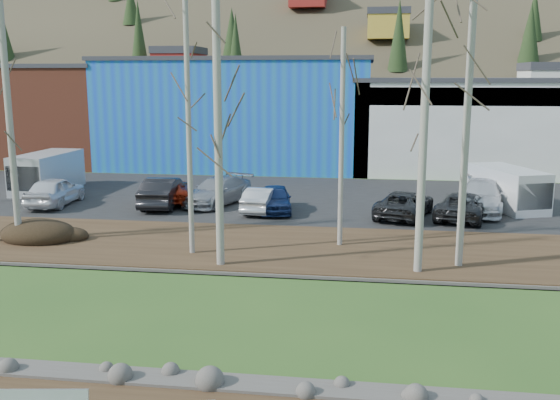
% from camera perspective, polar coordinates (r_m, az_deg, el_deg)
% --- Properties ---
extents(near_bank_rocks, '(80.00, 0.80, 0.50)m').
position_cam_1_polar(near_bank_rocks, '(15.10, -8.49, -16.14)').
color(near_bank_rocks, '#47423D').
rests_on(near_bank_rocks, ground).
extents(river, '(80.00, 8.00, 0.90)m').
position_cam_1_polar(river, '(18.71, -4.88, -10.49)').
color(river, black).
rests_on(river, ground).
extents(far_bank_rocks, '(80.00, 0.80, 0.46)m').
position_cam_1_polar(far_bank_rocks, '(22.49, -2.54, -6.68)').
color(far_bank_rocks, '#47423D').
rests_on(far_bank_rocks, ground).
extents(far_bank, '(80.00, 7.00, 0.15)m').
position_cam_1_polar(far_bank, '(25.48, -1.21, -4.33)').
color(far_bank, '#382616').
rests_on(far_bank, ground).
extents(parking_lot, '(80.00, 14.00, 0.14)m').
position_cam_1_polar(parking_lot, '(35.61, 1.52, 0.16)').
color(parking_lot, black).
rests_on(parking_lot, ground).
extents(building_brick, '(16.32, 12.24, 7.80)m').
position_cam_1_polar(building_brick, '(56.27, -21.94, 7.38)').
color(building_brick, brown).
rests_on(building_brick, ground).
extents(building_blue, '(20.40, 12.24, 8.30)m').
position_cam_1_polar(building_blue, '(49.81, -3.52, 8.05)').
color(building_blue, '#1C6FB2').
rests_on(building_blue, ground).
extents(building_white, '(18.36, 12.24, 6.80)m').
position_cam_1_polar(building_white, '(49.48, 17.52, 6.67)').
color(building_white, beige).
rests_on(building_white, ground).
extents(hillside, '(160.00, 72.00, 35.00)m').
position_cam_1_polar(hillside, '(94.40, 5.90, 17.63)').
color(hillside, '#383122').
rests_on(hillside, ground).
extents(dirt_mound, '(3.24, 2.29, 0.64)m').
position_cam_1_polar(dirt_mound, '(28.17, -21.22, -2.76)').
color(dirt_mound, black).
rests_on(dirt_mound, far_bank).
extents(birch_2, '(0.27, 0.27, 9.75)m').
position_cam_1_polar(birch_2, '(27.41, -23.48, 6.37)').
color(birch_2, '#A4A094').
rests_on(birch_2, far_bank).
extents(birch_3, '(0.20, 0.20, 10.70)m').
position_cam_1_polar(birch_3, '(23.78, -8.38, 7.71)').
color(birch_3, '#A4A094').
rests_on(birch_3, far_bank).
extents(birch_4, '(0.29, 0.29, 9.44)m').
position_cam_1_polar(birch_4, '(22.18, -5.67, 5.90)').
color(birch_4, '#A4A094').
rests_on(birch_4, far_bank).
extents(birch_5, '(0.20, 0.20, 8.63)m').
position_cam_1_polar(birch_5, '(24.92, 5.66, 5.55)').
color(birch_5, '#A4A094').
rests_on(birch_5, far_bank).
extents(birch_6, '(0.28, 0.28, 11.67)m').
position_cam_1_polar(birch_6, '(21.71, 13.11, 8.49)').
color(birch_6, '#A4A094').
rests_on(birch_6, far_bank).
extents(birch_7, '(0.26, 0.26, 10.23)m').
position_cam_1_polar(birch_7, '(22.84, 16.69, 6.63)').
color(birch_7, '#A4A094').
rests_on(birch_7, far_bank).
extents(car_0, '(2.05, 4.61, 1.54)m').
position_cam_1_polar(car_0, '(35.34, -19.90, 0.79)').
color(car_0, silver).
rests_on(car_0, parking_lot).
extents(car_1, '(1.99, 4.86, 1.57)m').
position_cam_1_polar(car_1, '(33.49, -10.58, 0.75)').
color(car_1, black).
rests_on(car_1, parking_lot).
extents(car_2, '(3.41, 5.17, 1.32)m').
position_cam_1_polar(car_2, '(34.46, -10.08, 0.85)').
color(car_2, '#981F0B').
rests_on(car_2, parking_lot).
extents(car_3, '(3.56, 5.32, 1.43)m').
position_cam_1_polar(car_3, '(33.67, -5.72, 0.82)').
color(car_3, '#919398').
rests_on(car_3, parking_lot).
extents(car_4, '(2.19, 4.12, 1.34)m').
position_cam_1_polar(car_4, '(31.61, -0.45, 0.10)').
color(car_4, navy).
rests_on(car_4, parking_lot).
extents(car_5, '(1.61, 3.93, 1.27)m').
position_cam_1_polar(car_5, '(31.67, -1.68, 0.06)').
color(car_5, silver).
rests_on(car_5, parking_lot).
extents(car_6, '(3.41, 5.09, 1.30)m').
position_cam_1_polar(car_6, '(31.08, 11.31, -0.34)').
color(car_6, '#272729').
rests_on(car_6, parking_lot).
extents(car_7, '(3.33, 5.79, 1.58)m').
position_cam_1_polar(car_7, '(33.25, 17.91, 0.33)').
color(car_7, silver).
rests_on(car_7, parking_lot).
extents(car_8, '(3.41, 5.09, 1.30)m').
position_cam_1_polar(car_8, '(31.37, 16.44, -0.48)').
color(car_8, '#272729').
rests_on(car_8, parking_lot).
extents(car_9, '(3.41, 5.09, 1.30)m').
position_cam_1_polar(car_9, '(31.37, 16.40, -0.48)').
color(car_9, '#272729').
rests_on(car_9, parking_lot).
extents(van_white, '(3.57, 5.20, 2.10)m').
position_cam_1_polar(van_white, '(34.37, 20.27, 0.95)').
color(van_white, white).
rests_on(van_white, parking_lot).
extents(van_grey, '(2.32, 5.26, 2.27)m').
position_cam_1_polar(van_grey, '(39.71, -20.66, 2.36)').
color(van_grey, '#B8BBBD').
rests_on(van_grey, parking_lot).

